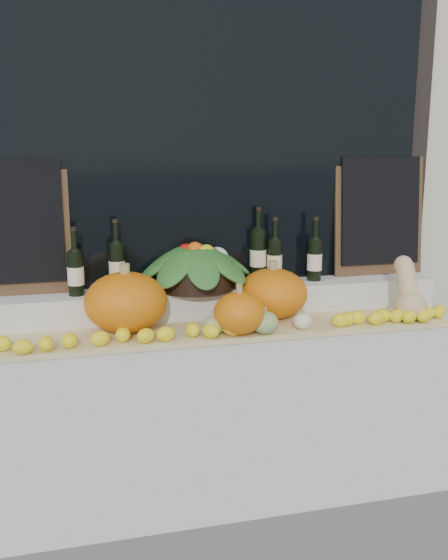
% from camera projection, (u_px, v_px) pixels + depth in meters
% --- Properties ---
extents(storefront_facade, '(7.00, 0.94, 4.50)m').
position_uv_depth(storefront_facade, '(188.00, 44.00, 3.35)').
color(storefront_facade, beige).
rests_on(storefront_facade, ground).
extents(display_sill, '(2.30, 0.55, 0.88)m').
position_uv_depth(display_sill, '(220.00, 411.00, 3.07)').
color(display_sill, silver).
rests_on(display_sill, ground).
extents(rear_tier, '(2.30, 0.25, 0.16)m').
position_uv_depth(rear_tier, '(213.00, 302.00, 3.10)').
color(rear_tier, silver).
rests_on(rear_tier, display_sill).
extents(straw_bedding, '(2.10, 0.32, 0.02)m').
position_uv_depth(straw_bedding, '(227.00, 331.00, 2.85)').
color(straw_bedding, tan).
rests_on(straw_bedding, display_sill).
extents(pumpkin_left, '(0.49, 0.49, 0.27)m').
position_uv_depth(pumpkin_left, '(126.00, 302.00, 2.78)').
color(pumpkin_left, orange).
rests_on(pumpkin_left, straw_bedding).
extents(pumpkin_right, '(0.43, 0.43, 0.24)m').
position_uv_depth(pumpkin_right, '(273.00, 293.00, 2.99)').
color(pumpkin_right, orange).
rests_on(pumpkin_right, straw_bedding).
extents(pumpkin_center, '(0.30, 0.30, 0.19)m').
position_uv_depth(pumpkin_center, '(239.00, 313.00, 2.75)').
color(pumpkin_center, orange).
rests_on(pumpkin_center, straw_bedding).
extents(butternut_squash, '(0.15, 0.21, 0.29)m').
position_uv_depth(butternut_squash, '(409.00, 294.00, 2.99)').
color(butternut_squash, '#DCB581').
rests_on(butternut_squash, straw_bedding).
extents(decorative_gourds, '(0.51, 0.15, 0.15)m').
position_uv_depth(decorative_gourds, '(247.00, 323.00, 2.75)').
color(decorative_gourds, '#306B20').
rests_on(decorative_gourds, straw_bedding).
extents(lemon_heap, '(2.20, 0.16, 0.06)m').
position_uv_depth(lemon_heap, '(233.00, 328.00, 2.74)').
color(lemon_heap, yellow).
rests_on(lemon_heap, straw_bedding).
extents(produce_bowl, '(0.59, 0.59, 0.24)m').
position_uv_depth(produce_bowl, '(195.00, 265.00, 3.02)').
color(produce_bowl, black).
rests_on(produce_bowl, rear_tier).
extents(wine_bottle_far_left, '(0.08, 0.08, 0.32)m').
position_uv_depth(wine_bottle_far_left, '(76.00, 272.00, 2.88)').
color(wine_bottle_far_left, black).
rests_on(wine_bottle_far_left, rear_tier).
extents(wine_bottle_near_left, '(0.08, 0.08, 0.34)m').
position_uv_depth(wine_bottle_near_left, '(117.00, 266.00, 2.95)').
color(wine_bottle_near_left, black).
rests_on(wine_bottle_near_left, rear_tier).
extents(wine_bottle_tall, '(0.08, 0.08, 0.38)m').
position_uv_depth(wine_bottle_tall, '(258.00, 255.00, 3.15)').
color(wine_bottle_tall, black).
rests_on(wine_bottle_tall, rear_tier).
extents(wine_bottle_near_right, '(0.08, 0.08, 0.33)m').
position_uv_depth(wine_bottle_near_right, '(275.00, 260.00, 3.14)').
color(wine_bottle_near_right, black).
rests_on(wine_bottle_near_right, rear_tier).
extents(wine_bottle_far_right, '(0.08, 0.08, 0.33)m').
position_uv_depth(wine_bottle_far_right, '(315.00, 259.00, 3.18)').
color(wine_bottle_far_right, black).
rests_on(wine_bottle_far_right, rear_tier).
extents(chalkboard_left, '(0.50, 0.08, 0.62)m').
position_uv_depth(chalkboard_left, '(14.00, 225.00, 2.85)').
color(chalkboard_left, '#4C331E').
rests_on(chalkboard_left, rear_tier).
extents(chalkboard_right, '(0.50, 0.08, 0.62)m').
position_uv_depth(chalkboard_right, '(380.00, 214.00, 3.29)').
color(chalkboard_right, '#4C331E').
rests_on(chalkboard_right, rear_tier).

